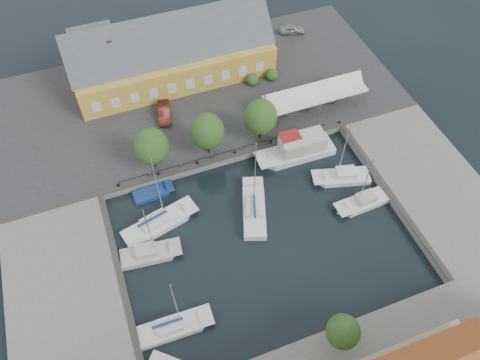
% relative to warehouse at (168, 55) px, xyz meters
% --- Properties ---
extents(ground, '(140.00, 140.00, 0.00)m').
position_rel_warehouse_xyz_m(ground, '(2.60, -28.36, -4.43)').
color(ground, black).
rests_on(ground, ground).
extents(north_quay, '(56.00, 26.00, 1.00)m').
position_rel_warehouse_xyz_m(north_quay, '(2.60, -5.36, -3.93)').
color(north_quay, '#2D2D30').
rests_on(north_quay, ground).
extents(west_quay, '(12.00, 24.00, 1.00)m').
position_rel_warehouse_xyz_m(west_quay, '(-19.40, -30.36, -3.93)').
color(west_quay, slate).
rests_on(west_quay, ground).
extents(east_quay, '(12.00, 24.00, 1.00)m').
position_rel_warehouse_xyz_m(east_quay, '(24.60, -30.36, -3.93)').
color(east_quay, slate).
rests_on(east_quay, ground).
extents(quay_edge_fittings, '(56.00, 24.72, 0.40)m').
position_rel_warehouse_xyz_m(quay_edge_fittings, '(2.62, -23.61, -3.37)').
color(quay_edge_fittings, '#383533').
rests_on(quay_edge_fittings, north_quay).
extents(warehouse, '(28.56, 14.00, 9.55)m').
position_rel_warehouse_xyz_m(warehouse, '(0.00, 0.00, 0.00)').
color(warehouse, gold).
rests_on(warehouse, north_quay).
extents(tent_canopy, '(14.00, 4.00, 2.83)m').
position_rel_warehouse_xyz_m(tent_canopy, '(16.60, -13.86, -0.74)').
color(tent_canopy, white).
rests_on(tent_canopy, north_quay).
extents(quay_trees, '(18.20, 4.20, 6.30)m').
position_rel_warehouse_xyz_m(quay_trees, '(0.60, -16.36, 0.45)').
color(quay_trees, black).
rests_on(quay_trees, north_quay).
extents(car_silver, '(4.36, 2.76, 1.38)m').
position_rel_warehouse_xyz_m(car_silver, '(20.99, 2.88, -2.74)').
color(car_silver, '#A6A9AE').
rests_on(car_silver, north_quay).
extents(car_red, '(2.46, 4.79, 1.51)m').
position_rel_warehouse_xyz_m(car_red, '(-3.05, -8.17, -2.68)').
color(car_red, '#511D12').
rests_on(car_red, north_quay).
extents(center_sailboat, '(5.20, 8.82, 11.86)m').
position_rel_warehouse_xyz_m(center_sailboat, '(2.88, -26.31, -4.06)').
color(center_sailboat, white).
rests_on(center_sailboat, ground).
extents(trawler, '(10.62, 3.36, 5.00)m').
position_rel_warehouse_xyz_m(trawler, '(11.45, -20.07, -3.41)').
color(trawler, white).
rests_on(trawler, ground).
extents(east_boat_a, '(7.54, 4.20, 10.43)m').
position_rel_warehouse_xyz_m(east_boat_a, '(15.01, -25.62, -4.17)').
color(east_boat_a, white).
rests_on(east_boat_a, ground).
extents(east_boat_b, '(6.85, 2.55, 9.43)m').
position_rel_warehouse_xyz_m(east_boat_b, '(15.43, -29.89, -4.17)').
color(east_boat_b, white).
rests_on(east_boat_b, ground).
extents(west_boat_a, '(9.49, 4.76, 12.12)m').
position_rel_warehouse_xyz_m(west_boat_a, '(-8.21, -24.19, -4.16)').
color(west_boat_a, white).
rests_on(west_boat_a, ground).
extents(west_boat_b, '(7.02, 3.07, 9.53)m').
position_rel_warehouse_xyz_m(west_boat_b, '(-10.14, -27.67, -4.17)').
color(west_boat_b, '#BCB7A9').
rests_on(west_boat_b, ground).
extents(west_boat_d, '(7.75, 2.52, 10.36)m').
position_rel_warehouse_xyz_m(west_boat_d, '(-9.84, -36.57, -4.16)').
color(west_boat_d, white).
rests_on(west_boat_d, ground).
extents(launch_nw, '(5.13, 2.26, 0.88)m').
position_rel_warehouse_xyz_m(launch_nw, '(-7.73, -19.52, -4.34)').
color(launch_nw, navy).
rests_on(launch_nw, ground).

